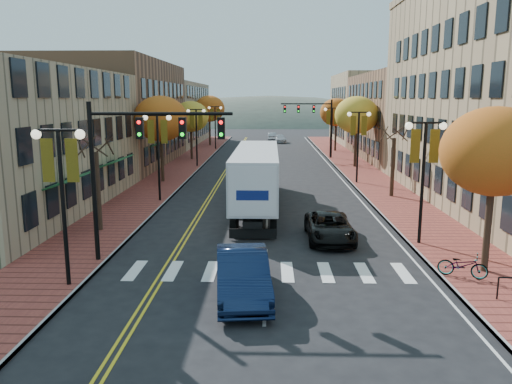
# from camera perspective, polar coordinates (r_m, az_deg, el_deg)

# --- Properties ---
(ground) EXTENTS (200.00, 200.00, 0.00)m
(ground) POSITION_cam_1_polar(r_m,az_deg,el_deg) (19.21, 1.06, -11.12)
(ground) COLOR black
(ground) RESTS_ON ground
(sidewalk_left) EXTENTS (4.00, 85.00, 0.15)m
(sidewalk_left) POSITION_cam_1_polar(r_m,az_deg,el_deg) (51.65, -8.62, 2.68)
(sidewalk_left) COLOR brown
(sidewalk_left) RESTS_ON ground
(sidewalk_right) EXTENTS (4.00, 85.00, 0.15)m
(sidewalk_right) POSITION_cam_1_polar(r_m,az_deg,el_deg) (51.60, 11.48, 2.58)
(sidewalk_right) COLOR brown
(sidewalk_right) RESTS_ON ground
(building_left_mid) EXTENTS (12.00, 24.00, 11.00)m
(building_left_mid) POSITION_cam_1_polar(r_m,az_deg,el_deg) (56.53, -16.24, 8.58)
(building_left_mid) COLOR brown
(building_left_mid) RESTS_ON ground
(building_left_far) EXTENTS (12.00, 26.00, 9.50)m
(building_left_far) POSITION_cam_1_polar(r_m,az_deg,el_deg) (80.72, -10.79, 8.78)
(building_left_far) COLOR #9E8966
(building_left_far) RESTS_ON ground
(building_right_mid) EXTENTS (15.00, 24.00, 10.00)m
(building_right_mid) POSITION_cam_1_polar(r_m,az_deg,el_deg) (62.63, 18.84, 8.14)
(building_right_mid) COLOR brown
(building_right_mid) RESTS_ON ground
(building_right_far) EXTENTS (15.00, 20.00, 11.00)m
(building_right_far) POSITION_cam_1_polar(r_m,az_deg,el_deg) (83.89, 14.43, 9.21)
(building_right_far) COLOR #9E8966
(building_right_far) RESTS_ON ground
(tree_left_a) EXTENTS (0.28, 0.28, 4.20)m
(tree_left_a) POSITION_cam_1_polar(r_m,az_deg,el_deg) (27.84, -17.61, 0.06)
(tree_left_a) COLOR #382619
(tree_left_a) RESTS_ON sidewalk_left
(tree_left_b) EXTENTS (4.48, 4.48, 7.21)m
(tree_left_b) POSITION_cam_1_polar(r_m,az_deg,el_deg) (42.86, -10.83, 8.22)
(tree_left_b) COLOR #382619
(tree_left_b) RESTS_ON sidewalk_left
(tree_left_c) EXTENTS (4.16, 4.16, 6.69)m
(tree_left_c) POSITION_cam_1_polar(r_m,az_deg,el_deg) (58.60, -7.46, 8.53)
(tree_left_c) COLOR #382619
(tree_left_c) RESTS_ON sidewalk_left
(tree_left_d) EXTENTS (4.61, 4.61, 7.42)m
(tree_left_d) POSITION_cam_1_polar(r_m,az_deg,el_deg) (76.41, -5.34, 9.46)
(tree_left_d) COLOR #382619
(tree_left_d) RESTS_ON sidewalk_left
(tree_right_a) EXTENTS (4.16, 4.16, 6.69)m
(tree_right_a) POSITION_cam_1_polar(r_m,az_deg,el_deg) (21.82, 25.59, 4.17)
(tree_right_a) COLOR #382619
(tree_right_a) RESTS_ON sidewalk_right
(tree_right_b) EXTENTS (0.28, 0.28, 4.20)m
(tree_right_b) POSITION_cam_1_polar(r_m,az_deg,el_deg) (37.24, 15.36, 2.75)
(tree_right_b) COLOR #382619
(tree_right_b) RESTS_ON sidewalk_right
(tree_right_c) EXTENTS (4.48, 4.48, 7.21)m
(tree_right_c) POSITION_cam_1_polar(r_m,az_deg,el_deg) (52.62, 11.42, 8.61)
(tree_right_c) COLOR #382619
(tree_right_c) RESTS_ON sidewalk_right
(tree_right_d) EXTENTS (4.35, 4.35, 7.00)m
(tree_right_d) POSITION_cam_1_polar(r_m,az_deg,el_deg) (68.44, 9.15, 8.98)
(tree_right_d) COLOR #382619
(tree_right_d) RESTS_ON sidewalk_right
(lamp_left_a) EXTENTS (1.96, 0.36, 6.05)m
(lamp_left_a) POSITION_cam_1_polar(r_m,az_deg,el_deg) (19.62, -21.38, 1.62)
(lamp_left_a) COLOR black
(lamp_left_a) RESTS_ON ground
(lamp_left_b) EXTENTS (1.96, 0.36, 6.05)m
(lamp_left_b) POSITION_cam_1_polar(r_m,az_deg,el_deg) (34.81, -11.15, 5.78)
(lamp_left_b) COLOR black
(lamp_left_b) RESTS_ON ground
(lamp_left_c) EXTENTS (1.96, 0.36, 6.05)m
(lamp_left_c) POSITION_cam_1_polar(r_m,az_deg,el_deg) (52.48, -6.84, 7.48)
(lamp_left_c) COLOR black
(lamp_left_c) RESTS_ON ground
(lamp_left_d) EXTENTS (1.96, 0.36, 6.05)m
(lamp_left_d) POSITION_cam_1_polar(r_m,az_deg,el_deg) (70.32, -4.69, 8.30)
(lamp_left_d) COLOR black
(lamp_left_d) RESTS_ON ground
(lamp_right_a) EXTENTS (1.96, 0.36, 6.05)m
(lamp_right_a) POSITION_cam_1_polar(r_m,az_deg,el_deg) (25.11, 18.65, 3.62)
(lamp_right_a) COLOR black
(lamp_right_a) RESTS_ON ground
(lamp_right_b) EXTENTS (1.96, 0.36, 6.05)m
(lamp_right_b) POSITION_cam_1_polar(r_m,az_deg,el_deg) (42.58, 11.62, 6.62)
(lamp_right_b) COLOR black
(lamp_right_b) RESTS_ON ground
(lamp_right_c) EXTENTS (1.96, 0.36, 6.05)m
(lamp_right_c) POSITION_cam_1_polar(r_m,az_deg,el_deg) (60.36, 8.68, 7.84)
(lamp_right_c) COLOR black
(lamp_right_c) RESTS_ON ground
(traffic_mast_near) EXTENTS (6.10, 0.35, 7.00)m
(traffic_mast_near) POSITION_cam_1_polar(r_m,az_deg,el_deg) (21.70, -13.48, 4.53)
(traffic_mast_near) COLOR black
(traffic_mast_near) RESTS_ON ground
(traffic_mast_far) EXTENTS (6.10, 0.34, 7.00)m
(traffic_mast_far) POSITION_cam_1_polar(r_m,az_deg,el_deg) (60.12, 6.76, 8.48)
(traffic_mast_far) COLOR black
(traffic_mast_far) RESTS_ON ground
(semi_truck) EXTENTS (2.64, 16.07, 4.02)m
(semi_truck) POSITION_cam_1_polar(r_m,az_deg,el_deg) (32.39, 0.11, 2.17)
(semi_truck) COLOR black
(semi_truck) RESTS_ON ground
(navy_sedan) EXTENTS (2.38, 5.41, 1.73)m
(navy_sedan) POSITION_cam_1_polar(r_m,az_deg,el_deg) (18.26, -1.57, -9.40)
(navy_sedan) COLOR #0D1935
(navy_sedan) RESTS_ON ground
(black_suv) EXTENTS (2.32, 4.97, 1.38)m
(black_suv) POSITION_cam_1_polar(r_m,az_deg,el_deg) (25.67, 8.41, -3.99)
(black_suv) COLOR black
(black_suv) RESTS_ON ground
(car_far_white) EXTENTS (2.22, 4.65, 1.53)m
(car_far_white) POSITION_cam_1_polar(r_m,az_deg,el_deg) (68.02, 0.08, 5.28)
(car_far_white) COLOR white
(car_far_white) RESTS_ON ground
(car_far_silver) EXTENTS (2.06, 4.45, 1.26)m
(car_far_silver) POSITION_cam_1_polar(r_m,az_deg,el_deg) (81.86, 2.79, 6.08)
(car_far_silver) COLOR #B1B0B8
(car_far_silver) RESTS_ON ground
(car_far_oncoming) EXTENTS (1.51, 4.09, 1.34)m
(car_far_oncoming) POSITION_cam_1_polar(r_m,az_deg,el_deg) (86.73, 1.85, 6.37)
(car_far_oncoming) COLOR #B6B6BE
(car_far_oncoming) RESTS_ON ground
(bicycle) EXTENTS (1.98, 1.34, 0.98)m
(bicycle) POSITION_cam_1_polar(r_m,az_deg,el_deg) (21.53, 22.55, -7.72)
(bicycle) COLOR gray
(bicycle) RESTS_ON sidewalk_right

